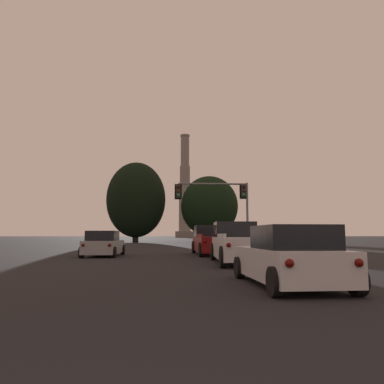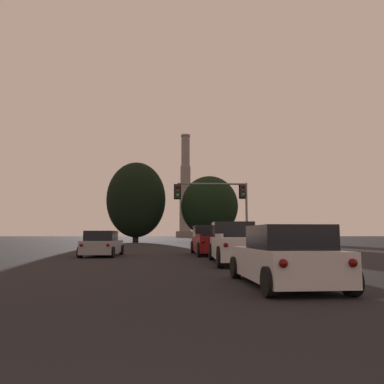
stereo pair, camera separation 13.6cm
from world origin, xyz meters
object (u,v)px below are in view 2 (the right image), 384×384
Objects in this scene: pickup_truck_right_lane_second at (237,244)px; traffic_light_overhead_right at (221,198)px; hatchback_left_lane_front at (102,244)px; smokestack at (185,197)px; pickup_truck_right_lane_front at (211,241)px; hatchback_right_lane_third at (285,258)px.

traffic_light_overhead_right is at bearing 87.06° from pickup_truck_right_lane_second.
pickup_truck_right_lane_second is 0.92× the size of traffic_light_overhead_right.
hatchback_left_lane_front is 0.68× the size of traffic_light_overhead_right.
hatchback_left_lane_front is 11.82m from traffic_light_overhead_right.
smokestack is at bearing 90.76° from pickup_truck_right_lane_second.
pickup_truck_right_lane_front is 0.13× the size of smokestack.
hatchback_right_lane_third is at bearing -90.48° from pickup_truck_right_lane_front.
pickup_truck_right_lane_front is 0.99× the size of pickup_truck_right_lane_second.
pickup_truck_right_lane_second is (6.76, -5.42, 0.14)m from hatchback_left_lane_front.
pickup_truck_right_lane_front is at bearing 95.53° from pickup_truck_right_lane_second.
smokestack is (2.57, 126.49, 13.04)m from traffic_light_overhead_right.
hatchback_right_lane_third is at bearing -61.31° from hatchback_left_lane_front.
pickup_truck_right_lane_front is 6.76m from pickup_truck_right_lane_second.
pickup_truck_right_lane_front is at bearing 89.15° from hatchback_right_lane_third.
traffic_light_overhead_right is at bearing 46.54° from hatchback_left_lane_front.
smokestack is at bearing 87.11° from hatchback_left_lane_front.
hatchback_right_lane_third is 0.74× the size of pickup_truck_right_lane_second.
pickup_truck_right_lane_second is 140.89m from smokestack.
smokestack is at bearing 88.83° from traffic_light_overhead_right.
hatchback_right_lane_third is 0.09× the size of smokestack.
pickup_truck_right_lane_front is 0.92× the size of traffic_light_overhead_right.
pickup_truck_right_lane_second is (0.20, 7.42, 0.14)m from hatchback_right_lane_third.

